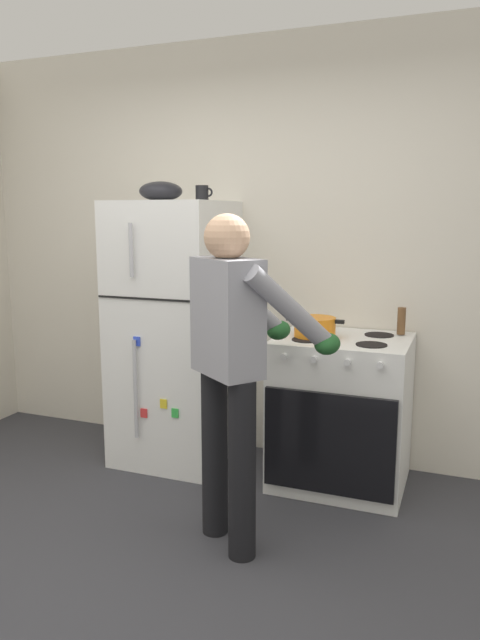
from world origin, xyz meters
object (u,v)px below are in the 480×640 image
(person_cook, at_px, (235,352))
(pepper_mill, at_px, (401,321))
(red_pot, at_px, (315,327))
(mixing_bowl, at_px, (161,191))
(stove_range, at_px, (341,412))
(coffee_mug, at_px, (202,193))
(refrigerator, at_px, (175,333))

(person_cook, bearing_deg, pepper_mill, 58.48)
(red_pot, xyz_separation_m, mixing_bowl, (-1.02, 0.05, 0.78))
(pepper_mill, bearing_deg, stove_range, -144.96)
(stove_range, distance_m, coffee_mug, 1.57)
(person_cook, distance_m, pepper_mill, 1.23)
(stove_range, bearing_deg, person_cook, -112.25)
(stove_range, bearing_deg, coffee_mug, 176.22)
(stove_range, relative_size, mixing_bowl, 3.32)
(person_cook, height_order, coffee_mug, coffee_mug)
(refrigerator, xyz_separation_m, pepper_mill, (1.40, 0.20, 0.14))
(person_cook, relative_size, red_pot, 4.70)
(stove_range, distance_m, pepper_mill, 0.65)
(coffee_mug, bearing_deg, refrigerator, -164.60)
(refrigerator, distance_m, red_pot, 0.94)
(pepper_mill, height_order, mixing_bowl, mixing_bowl)
(red_pot, bearing_deg, pepper_mill, 28.52)
(refrigerator, distance_m, mixing_bowl, 0.90)
(stove_range, distance_m, person_cook, 1.04)
(person_cook, distance_m, red_pot, 0.82)
(stove_range, bearing_deg, refrigerator, 179.48)
(red_pot, bearing_deg, refrigerator, 176.96)
(red_pot, height_order, mixing_bowl, mixing_bowl)
(stove_range, bearing_deg, mixing_bowl, 179.50)
(refrigerator, bearing_deg, stove_range, -0.52)
(refrigerator, xyz_separation_m, coffee_mug, (0.18, 0.05, 0.89))
(stove_range, bearing_deg, pepper_mill, 35.04)
(person_cook, bearing_deg, stove_range, 67.75)
(person_cook, distance_m, coffee_mug, 1.31)
(person_cook, xyz_separation_m, pepper_mill, (0.64, 1.05, 0.02))
(refrigerator, relative_size, mixing_bowl, 6.21)
(red_pot, relative_size, pepper_mill, 2.14)
(pepper_mill, relative_size, mixing_bowl, 0.59)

